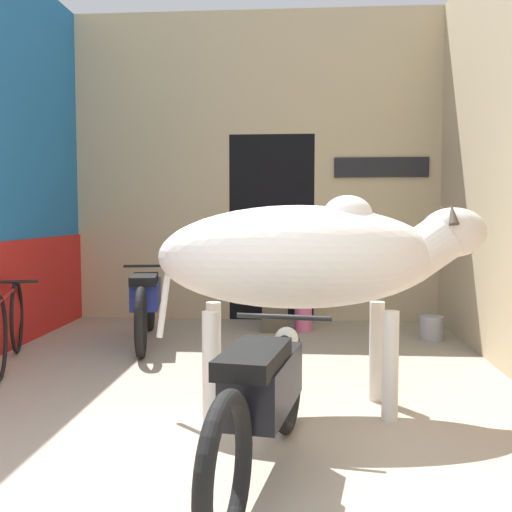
# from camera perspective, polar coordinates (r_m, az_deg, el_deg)

# --- Properties ---
(wall_back_with_doorway) EXTENTS (4.71, 0.93, 3.97)m
(wall_back_with_doorway) POSITION_cam_1_polar(r_m,az_deg,el_deg) (8.02, 0.62, 6.32)
(wall_back_with_doorway) COLOR #C6B289
(wall_back_with_doorway) RESTS_ON ground_plane
(cow) EXTENTS (2.33, 0.93, 1.51)m
(cow) POSITION_cam_1_polar(r_m,az_deg,el_deg) (4.17, 5.14, -0.16)
(cow) COLOR silver
(cow) RESTS_ON ground_plane
(motorcycle_near) EXTENTS (0.59, 2.05, 0.78)m
(motorcycle_near) POSITION_cam_1_polar(r_m,az_deg,el_deg) (3.19, 0.71, -13.10)
(motorcycle_near) COLOR black
(motorcycle_near) RESTS_ON ground_plane
(motorcycle_far) EXTENTS (0.62, 2.06, 0.80)m
(motorcycle_far) POSITION_cam_1_polar(r_m,az_deg,el_deg) (6.52, -10.44, -4.18)
(motorcycle_far) COLOR black
(motorcycle_far) RESTS_ON ground_plane
(bicycle) EXTENTS (0.64, 1.68, 0.74)m
(bicycle) POSITION_cam_1_polar(r_m,az_deg,el_deg) (5.93, -22.49, -6.11)
(bicycle) COLOR black
(bicycle) RESTS_ON ground_plane
(shopkeeper_seated) EXTENTS (0.42, 0.34, 1.13)m
(shopkeeper_seated) POSITION_cam_1_polar(r_m,az_deg,el_deg) (7.08, 1.87, -2.39)
(shopkeeper_seated) COLOR brown
(shopkeeper_seated) RESTS_ON ground_plane
(plastic_stool) EXTENTS (0.30, 0.30, 0.41)m
(plastic_stool) POSITION_cam_1_polar(r_m,az_deg,el_deg) (7.14, 4.52, -5.36)
(plastic_stool) COLOR #DB6093
(plastic_stool) RESTS_ON ground_plane
(bucket) EXTENTS (0.26, 0.26, 0.26)m
(bucket) POSITION_cam_1_polar(r_m,az_deg,el_deg) (6.92, 16.36, -6.57)
(bucket) COLOR #A8A8B2
(bucket) RESTS_ON ground_plane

